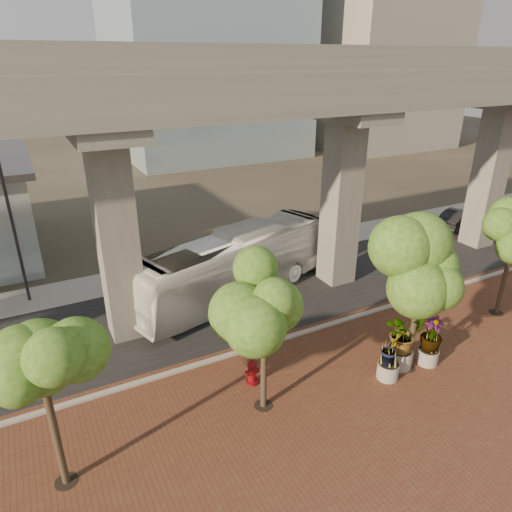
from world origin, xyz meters
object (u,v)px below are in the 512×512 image
transit_bus (235,265)px  fire_hydrant (252,372)px  planter_front (403,335)px  parked_car (459,219)px

transit_bus → fire_hydrant: size_ratio=11.32×
planter_front → fire_hydrant: bearing=162.5°
fire_hydrant → transit_bus: bearing=69.7°
transit_bus → planter_front: bearing=-177.0°
parked_car → planter_front: planter_front is taller
transit_bus → planter_front: 9.58m
parked_car → planter_front: bearing=108.7°
fire_hydrant → planter_front: (5.94, -1.87, 0.97)m
transit_bus → parked_car: transit_bus is taller
parked_car → fire_hydrant: (-22.04, -8.83, -0.14)m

